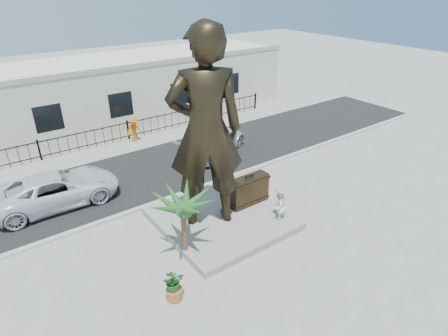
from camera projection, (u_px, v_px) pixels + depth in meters
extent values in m
plane|color=#9E9991|center=(252.00, 234.00, 15.79)|extent=(100.00, 100.00, 0.00)
cube|color=black|center=(163.00, 165.00, 21.54)|extent=(40.00, 7.00, 0.01)
cube|color=#A5A399|center=(195.00, 189.00, 19.00)|extent=(40.00, 0.25, 0.12)
cube|color=#9E9991|center=(134.00, 143.00, 24.42)|extent=(40.00, 2.50, 0.02)
cube|color=gray|center=(222.00, 218.00, 16.54)|extent=(5.20, 5.20, 0.30)
cube|color=black|center=(128.00, 131.00, 24.73)|extent=(22.00, 0.10, 1.20)
cube|color=silver|center=(102.00, 93.00, 27.02)|extent=(28.00, 7.00, 4.40)
imported|color=black|center=(205.00, 131.00, 14.43)|extent=(3.51, 3.00, 8.15)
cube|color=#322415|center=(249.00, 190.00, 17.09)|extent=(1.92, 0.61, 1.35)
imported|color=white|center=(278.00, 207.00, 16.11)|extent=(0.89, 0.74, 1.69)
imported|color=silver|center=(56.00, 189.00, 17.54)|extent=(5.76, 2.79, 1.58)
imported|color=#B5B7BB|center=(212.00, 141.00, 22.64)|extent=(5.81, 4.16, 1.56)
imported|color=orange|center=(134.00, 130.00, 24.24)|extent=(1.16, 0.80, 1.65)
cylinder|color=#A15C2A|center=(174.00, 294.00, 12.54)|extent=(0.56, 0.56, 0.40)
imported|color=#1D591D|center=(173.00, 281.00, 12.27)|extent=(0.83, 0.77, 0.76)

